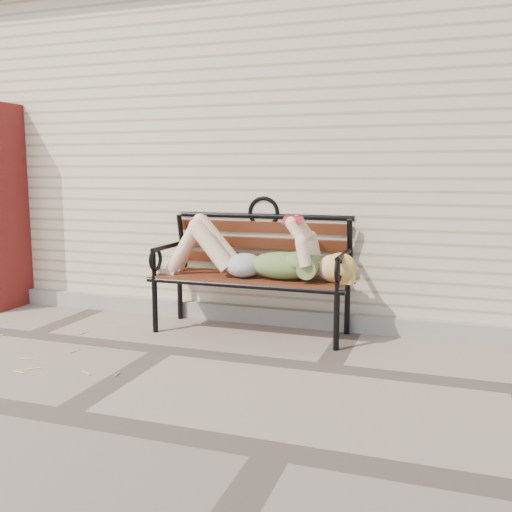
% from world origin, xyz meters
% --- Properties ---
extents(ground, '(80.00, 80.00, 0.00)m').
position_xyz_m(ground, '(0.00, 0.00, 0.00)').
color(ground, gray).
rests_on(ground, ground).
extents(house_wall, '(8.00, 4.00, 3.00)m').
position_xyz_m(house_wall, '(0.00, 3.00, 1.50)').
color(house_wall, beige).
rests_on(house_wall, ground).
extents(house_roof, '(8.30, 4.30, 0.30)m').
position_xyz_m(house_roof, '(0.00, 3.00, 3.15)').
color(house_roof, '#483833').
rests_on(house_roof, house_wall).
extents(foundation_strip, '(8.00, 0.10, 0.15)m').
position_xyz_m(foundation_strip, '(0.00, 0.97, 0.07)').
color(foundation_strip, gray).
rests_on(foundation_strip, ground).
extents(garden_bench, '(1.75, 0.70, 1.13)m').
position_xyz_m(garden_bench, '(0.46, 0.76, 0.64)').
color(garden_bench, black).
rests_on(garden_bench, ground).
extents(reading_woman, '(1.65, 0.38, 0.52)m').
position_xyz_m(reading_woman, '(0.47, 0.62, 0.67)').
color(reading_woman, '#0B464F').
rests_on(reading_woman, ground).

